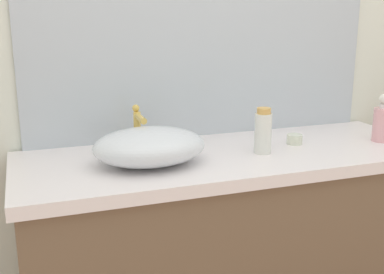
% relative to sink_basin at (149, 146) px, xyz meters
% --- Properties ---
extents(bathroom_wall_rear, '(6.00, 0.06, 2.60)m').
position_rel_sink_basin_xyz_m(bathroom_wall_rear, '(0.27, 0.36, 0.38)').
color(bathroom_wall_rear, silver).
rests_on(bathroom_wall_rear, ground).
extents(vanity_counter, '(1.60, 0.57, 0.85)m').
position_rel_sink_basin_xyz_m(vanity_counter, '(0.32, 0.03, -0.49)').
color(vanity_counter, brown).
rests_on(vanity_counter, ground).
extents(wall_mirror_panel, '(1.49, 0.01, 0.97)m').
position_rel_sink_basin_xyz_m(wall_mirror_panel, '(0.32, 0.32, 0.42)').
color(wall_mirror_panel, '#B2BCC6').
rests_on(wall_mirror_panel, vanity_counter).
extents(sink_basin, '(0.39, 0.30, 0.13)m').
position_rel_sink_basin_xyz_m(sink_basin, '(0.00, 0.00, 0.00)').
color(sink_basin, silver).
rests_on(sink_basin, vanity_counter).
extents(faucet, '(0.03, 0.14, 0.18)m').
position_rel_sink_basin_xyz_m(faucet, '(0.00, 0.17, 0.04)').
color(faucet, gold).
rests_on(faucet, vanity_counter).
extents(soap_dispenser, '(0.07, 0.07, 0.20)m').
position_rel_sink_basin_xyz_m(soap_dispenser, '(0.97, -0.02, 0.02)').
color(soap_dispenser, '#E4A2A7').
rests_on(soap_dispenser, vanity_counter).
extents(lotion_bottle, '(0.06, 0.06, 0.17)m').
position_rel_sink_basin_xyz_m(lotion_bottle, '(0.44, -0.01, 0.02)').
color(lotion_bottle, silver).
rests_on(lotion_bottle, vanity_counter).
extents(candle_jar, '(0.06, 0.06, 0.04)m').
position_rel_sink_basin_xyz_m(candle_jar, '(0.62, 0.06, -0.04)').
color(candle_jar, silver).
rests_on(candle_jar, vanity_counter).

